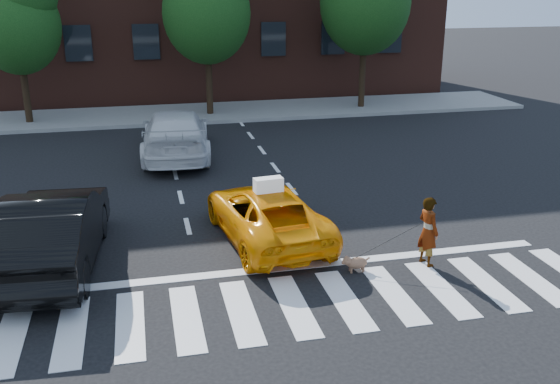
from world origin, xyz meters
name	(u,v)px	position (x,y,z in m)	size (l,w,h in m)	color
ground	(294,306)	(0.00, 0.00, 0.00)	(120.00, 120.00, 0.00)	black
crosswalk	(294,305)	(0.00, 0.00, 0.01)	(13.00, 2.40, 0.01)	silver
stop_line	(275,269)	(0.00, 1.60, 0.01)	(12.00, 0.30, 0.01)	silver
sidewalk_far	(198,113)	(0.00, 17.50, 0.07)	(30.00, 4.00, 0.15)	slate
tree_left	(16,14)	(-6.97, 17.00, 4.44)	(3.39, 3.38, 6.50)	black
tree_mid	(207,2)	(0.53, 17.00, 4.85)	(3.69, 3.69, 7.10)	black
taxi	(267,214)	(0.16, 3.23, 0.62)	(2.06, 4.47, 1.24)	orange
black_sedan	(52,230)	(-4.52, 2.79, 0.83)	(1.76, 5.05, 1.67)	black
white_suv	(176,134)	(-1.40, 10.88, 0.80)	(2.23, 5.48, 1.59)	silver
woman	(428,231)	(3.19, 1.10, 0.76)	(0.56, 0.36, 1.52)	#999999
dog	(355,263)	(1.59, 1.10, 0.21)	(0.62, 0.25, 0.35)	#8C6947
taxi_sign	(268,185)	(0.16, 3.03, 1.40)	(0.65, 0.28, 0.32)	white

